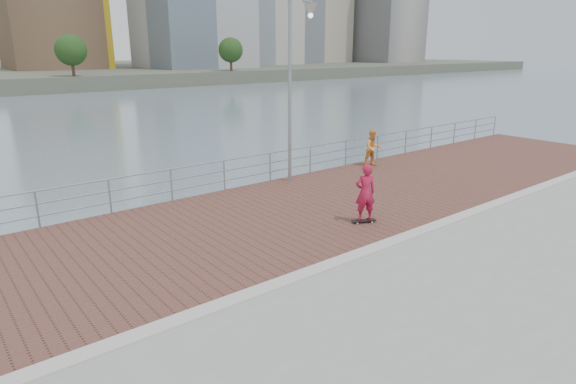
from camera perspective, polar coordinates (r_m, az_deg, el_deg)
water at (r=12.77m, az=5.82°, el=-16.43°), size 400.00×400.00×0.00m
brick_lane at (r=14.37m, az=-3.98°, el=-3.49°), size 40.00×6.80×0.02m
curb at (r=11.78m, az=6.12°, el=-8.14°), size 40.00×0.40×0.06m
guardrail at (r=16.96m, az=-10.56°, el=1.84°), size 39.06×0.06×1.13m
street_lamp at (r=17.61m, az=1.25°, el=16.08°), size 0.49×1.42×6.71m
skateboard at (r=14.35m, az=8.98°, el=-3.36°), size 0.73×0.47×0.08m
skateboarder at (r=14.08m, az=9.14°, el=-0.06°), size 0.73×0.62×1.69m
bystander at (r=21.18m, az=10.01°, el=5.18°), size 0.92×0.82×1.59m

